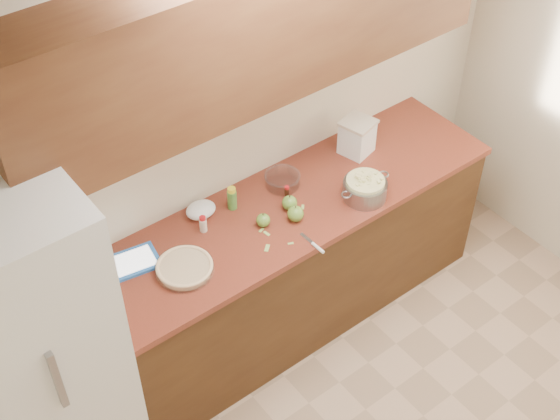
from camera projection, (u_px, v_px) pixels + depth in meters
room_shell at (507, 345)px, 3.05m from camera, size 3.60×3.60×3.60m
counter_run at (278, 269)px, 4.48m from camera, size 2.64×0.68×0.92m
upper_cabinets at (257, 28)px, 3.55m from camera, size 2.60×0.34×0.70m
fridge at (30, 352)px, 3.52m from camera, size 0.70×0.70×1.80m
pie at (185, 268)px, 3.83m from camera, size 0.29×0.29×0.05m
colander at (365, 189)px, 4.21m from camera, size 0.33×0.24×0.12m
flour_canister at (357, 136)px, 4.46m from camera, size 0.21×0.21×0.22m
tablet at (134, 262)px, 3.88m from camera, size 0.28×0.23×0.02m
paring_knife at (316, 246)px, 3.96m from camera, size 0.02×0.18×0.02m
lemon_bottle at (232, 198)px, 4.14m from camera, size 0.05×0.05×0.14m
cinnamon_shaker at (203, 224)px, 4.03m from camera, size 0.04×0.04×0.10m
vanilla_bottle at (287, 193)px, 4.21m from camera, size 0.03×0.03×0.08m
mixing_bowl at (282, 179)px, 4.29m from camera, size 0.20×0.20×0.08m
paper_towel at (201, 210)px, 4.12m from camera, size 0.21×0.19×0.07m
apple_left at (263, 220)px, 4.06m from camera, size 0.07×0.07×0.09m
apple_center at (290, 203)px, 4.15m from camera, size 0.08×0.08×0.09m
apple_front at (296, 214)px, 4.09m from camera, size 0.09×0.09×0.10m
peel_a at (303, 207)px, 4.19m from camera, size 0.04×0.04×0.00m
peel_b at (291, 243)px, 3.99m from camera, size 0.03×0.02×0.00m
peel_c at (267, 248)px, 3.96m from camera, size 0.05×0.05×0.00m
peel_d at (261, 230)px, 4.06m from camera, size 0.04×0.02×0.00m
peel_e at (267, 233)px, 4.04m from camera, size 0.02×0.04×0.00m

